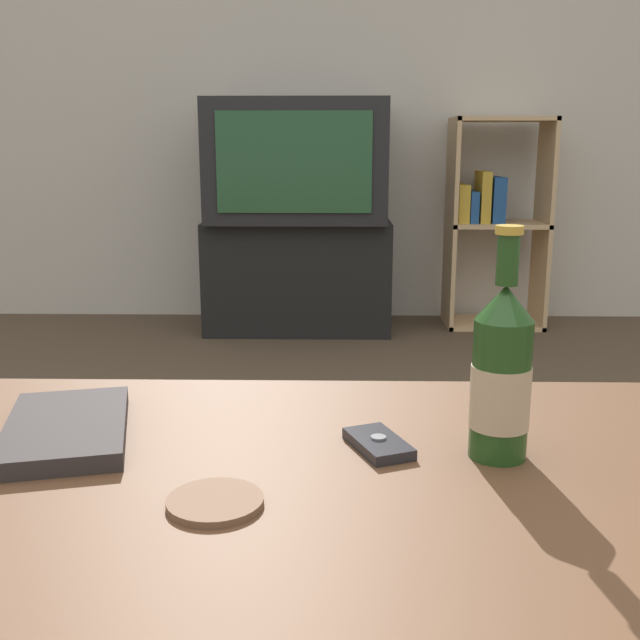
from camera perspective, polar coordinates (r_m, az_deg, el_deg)
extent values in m
cube|color=beige|center=(3.83, -0.53, 19.77)|extent=(8.00, 0.05, 2.60)
cube|color=brown|center=(0.88, -6.29, -13.31)|extent=(1.36, 0.75, 0.04)
cube|color=black|center=(3.56, -1.68, 3.46)|extent=(0.86, 0.45, 0.52)
cube|color=black|center=(3.51, -1.73, 12.02)|extent=(0.80, 0.56, 0.54)
cube|color=#234C2D|center=(3.23, -1.99, 11.91)|extent=(0.66, 0.01, 0.42)
cube|color=tan|center=(3.65, 9.92, 7.22)|extent=(0.02, 0.30, 0.99)
cube|color=tan|center=(3.74, 16.62, 7.01)|extent=(0.02, 0.30, 0.99)
cube|color=tan|center=(3.77, 12.93, -0.19)|extent=(0.46, 0.30, 0.02)
cube|color=tan|center=(3.69, 13.32, 7.13)|extent=(0.46, 0.30, 0.02)
cube|color=tan|center=(3.68, 13.73, 14.64)|extent=(0.46, 0.30, 0.02)
cube|color=#B7932D|center=(3.65, 10.70, 8.75)|extent=(0.05, 0.21, 0.18)
cube|color=navy|center=(3.66, 11.46, 8.48)|extent=(0.04, 0.21, 0.15)
cube|color=#B7932D|center=(3.67, 12.28, 9.17)|extent=(0.05, 0.21, 0.24)
cube|color=navy|center=(3.68, 13.23, 8.93)|extent=(0.06, 0.21, 0.21)
cylinder|color=#1E4219|center=(0.93, 13.58, -5.18)|extent=(0.07, 0.07, 0.17)
cylinder|color=tan|center=(0.93, 13.55, -5.68)|extent=(0.07, 0.07, 0.08)
cone|color=#1E4219|center=(0.90, 13.95, 1.28)|extent=(0.07, 0.07, 0.04)
cylinder|color=#1E4219|center=(0.89, 14.13, 4.46)|extent=(0.03, 0.03, 0.06)
cylinder|color=#B79333|center=(0.89, 14.25, 6.68)|extent=(0.03, 0.03, 0.01)
cube|color=#232328|center=(0.95, 4.47, -9.38)|extent=(0.09, 0.11, 0.01)
cylinder|color=slate|center=(0.95, 4.47, -8.91)|extent=(0.02, 0.02, 0.00)
cylinder|color=brown|center=(0.82, -7.99, -13.56)|extent=(0.10, 0.10, 0.01)
cube|color=#2D2828|center=(1.04, -18.75, -7.86)|extent=(0.21, 0.28, 0.02)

